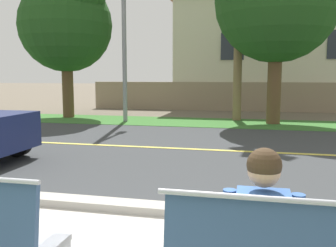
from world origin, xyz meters
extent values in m
plane|color=#665B4C|center=(0.00, 8.00, 0.00)|extent=(140.00, 140.00, 0.00)
cube|color=#ADA89E|center=(0.00, 2.35, 0.06)|extent=(44.00, 0.30, 0.11)
cube|color=#383A3D|center=(0.00, 6.50, 0.00)|extent=(52.00, 8.00, 0.01)
cube|color=#E0CC4C|center=(0.00, 6.50, 0.01)|extent=(48.00, 0.14, 0.01)
cube|color=#38702D|center=(0.00, 11.62, 0.01)|extent=(48.00, 2.80, 0.02)
cylinder|color=#9EA0A8|center=(1.35, 0.18, 0.99)|extent=(1.87, 0.04, 0.04)
cylinder|color=#47382D|center=(0.97, 0.58, 0.51)|extent=(0.15, 0.42, 0.15)
cube|color=#33599E|center=(1.06, 0.39, 0.71)|extent=(0.34, 0.20, 0.52)
cylinder|color=#33599E|center=(0.84, 0.41, 0.73)|extent=(0.09, 0.09, 0.46)
cylinder|color=#33599E|center=(1.27, 0.41, 0.73)|extent=(0.09, 0.09, 0.46)
sphere|color=tan|center=(1.06, 0.40, 1.10)|extent=(0.21, 0.21, 0.21)
sphere|color=#382819|center=(1.06, 0.40, 1.14)|extent=(0.22, 0.22, 0.22)
cylinder|color=black|center=(-3.92, 4.94, 0.32)|extent=(0.64, 0.18, 0.64)
cylinder|color=gray|center=(-3.71, 11.22, 3.57)|extent=(0.16, 0.16, 7.13)
cylinder|color=brown|center=(-6.48, 12.09, 1.16)|extent=(0.45, 0.45, 2.33)
sphere|color=#1E4719|center=(-6.48, 12.09, 3.72)|extent=(3.72, 3.72, 3.72)
cylinder|color=brown|center=(1.65, 11.81, 1.35)|extent=(0.48, 0.48, 2.69)
sphere|color=#1E4719|center=(1.65, 11.81, 4.31)|extent=(4.31, 4.31, 4.31)
cylinder|color=brown|center=(0.33, 12.56, 4.51)|extent=(0.32, 0.32, 9.01)
cube|color=gray|center=(-0.71, 16.64, 0.70)|extent=(13.00, 0.36, 1.40)
cube|color=beige|center=(2.29, 19.84, 2.84)|extent=(10.74, 6.40, 5.68)
cube|color=#232833|center=(-0.13, 16.61, 3.12)|extent=(1.10, 0.06, 1.30)
camera|label=1|loc=(0.99, -2.02, 1.71)|focal=40.16mm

